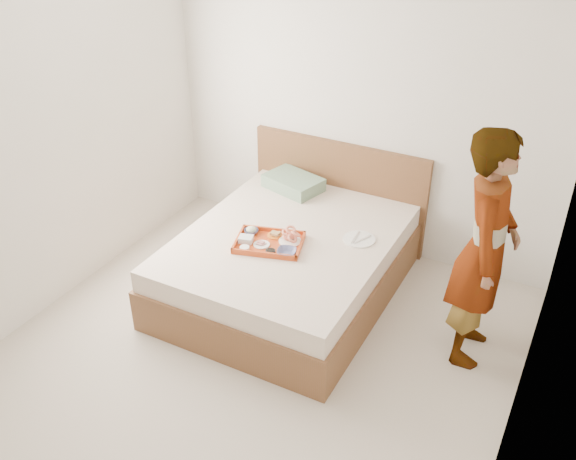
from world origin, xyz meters
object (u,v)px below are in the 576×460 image
Objects in this scene: bed at (288,263)px; person at (485,250)px; dinner_plate at (359,239)px; tray at (269,242)px.

person is at bearing -0.76° from bed.
person is (0.97, -0.22, 0.33)m from dinner_plate.
person is at bearing -12.94° from dinner_plate.
bed is 1.16× the size of person.
tray is at bearing -109.59° from bed.
tray is 0.70m from dinner_plate.
tray reaches higher than bed.
person is at bearing -10.05° from tray.
dinner_plate is 1.05m from person.
bed is 0.35m from tray.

